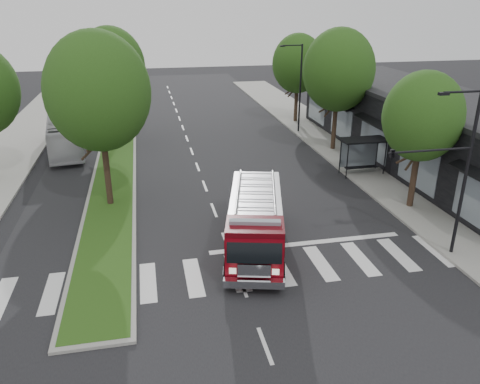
% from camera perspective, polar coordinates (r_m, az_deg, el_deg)
% --- Properties ---
extents(ground, '(140.00, 140.00, 0.00)m').
position_cam_1_polar(ground, '(24.10, -1.74, -6.07)').
color(ground, black).
rests_on(ground, ground).
extents(sidewalk_right, '(5.00, 80.00, 0.15)m').
position_cam_1_polar(sidewalk_right, '(36.67, 15.01, 3.38)').
color(sidewalk_right, gray).
rests_on(sidewalk_right, ground).
extents(median, '(3.00, 50.00, 0.15)m').
position_cam_1_polar(median, '(40.62, -14.69, 5.22)').
color(median, gray).
rests_on(median, ground).
extents(storefront_row, '(8.00, 30.00, 5.00)m').
position_cam_1_polar(storefront_row, '(38.22, 21.48, 7.14)').
color(storefront_row, black).
rests_on(storefront_row, ground).
extents(bus_shelter, '(3.20, 1.60, 2.61)m').
position_cam_1_polar(bus_shelter, '(33.95, 14.71, 5.40)').
color(bus_shelter, black).
rests_on(bus_shelter, ground).
extents(tree_right_near, '(4.40, 4.40, 8.05)m').
position_cam_1_polar(tree_right_near, '(28.09, 21.38, 8.53)').
color(tree_right_near, black).
rests_on(tree_right_near, ground).
extents(tree_right_mid, '(5.60, 5.60, 9.72)m').
position_cam_1_polar(tree_right_mid, '(38.38, 11.93, 14.33)').
color(tree_right_mid, black).
rests_on(tree_right_mid, ground).
extents(tree_right_far, '(5.00, 5.00, 8.73)m').
position_cam_1_polar(tree_right_far, '(47.73, 7.06, 15.28)').
color(tree_right_far, black).
rests_on(tree_right_far, ground).
extents(tree_median_near, '(5.80, 5.80, 10.16)m').
position_cam_1_polar(tree_median_near, '(27.43, -16.92, 11.60)').
color(tree_median_near, black).
rests_on(tree_median_near, ground).
extents(tree_median_far, '(5.60, 5.60, 9.72)m').
position_cam_1_polar(tree_median_far, '(41.30, -15.47, 14.55)').
color(tree_median_far, black).
rests_on(tree_median_far, ground).
extents(streetlight_right_near, '(4.08, 0.22, 8.00)m').
position_cam_1_polar(streetlight_right_near, '(22.89, 24.27, 3.05)').
color(streetlight_right_near, black).
rests_on(streetlight_right_near, ground).
extents(streetlight_right_far, '(2.11, 0.20, 8.00)m').
position_cam_1_polar(streetlight_right_far, '(43.80, 7.19, 12.88)').
color(streetlight_right_far, black).
rests_on(streetlight_right_far, ground).
extents(fire_engine, '(4.50, 8.83, 2.94)m').
position_cam_1_polar(fire_engine, '(22.91, 1.89, -3.70)').
color(fire_engine, '#4E040A').
rests_on(fire_engine, ground).
extents(city_bus, '(3.97, 10.88, 2.96)m').
position_cam_1_polar(city_bus, '(41.29, -20.59, 6.82)').
color(city_bus, silver).
rests_on(city_bus, ground).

